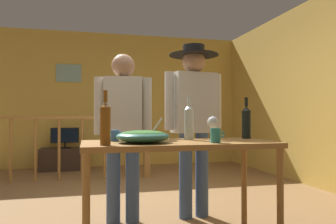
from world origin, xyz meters
name	(u,v)px	position (x,y,z in m)	size (l,w,h in m)	color
ground_plane	(141,212)	(0.00, 0.00, 0.00)	(8.79, 8.79, 0.00)	olive
back_wall	(115,100)	(0.00, 3.38, 1.35)	(5.27, 0.10, 2.71)	gold
side_wall_right	(299,94)	(2.64, 1.01, 1.35)	(0.10, 5.07, 2.71)	gold
framed_picture	(69,73)	(-0.92, 3.32, 1.86)	(0.48, 0.03, 0.35)	#7EA197
stair_railing	(85,140)	(-0.59, 1.99, 0.63)	(2.89, 0.10, 1.07)	#9E6B33
tv_console	(65,159)	(-0.96, 3.03, 0.21)	(0.90, 0.40, 0.41)	#38281E
flat_screen_tv	(65,136)	(-0.96, 3.00, 0.64)	(0.51, 0.12, 0.38)	black
serving_table	(179,153)	(0.13, -1.00, 0.73)	(1.45, 0.65, 0.81)	#9E6B33
salad_bowl	(143,136)	(-0.16, -1.06, 0.87)	(0.39, 0.39, 0.20)	#337060
wine_glass	(213,123)	(0.44, -0.94, 0.95)	(0.09, 0.09, 0.19)	silver
wine_bottle_dark	(246,122)	(0.79, -0.82, 0.96)	(0.08, 0.08, 0.36)	black
wine_bottle_amber	(105,123)	(-0.43, -1.21, 0.96)	(0.07, 0.07, 0.36)	brown
wine_bottle_clear	(189,122)	(0.27, -0.84, 0.96)	(0.08, 0.08, 0.35)	silver
mug_blue	(114,135)	(-0.34, -0.85, 0.86)	(0.12, 0.08, 0.09)	#3866B2
mug_teal	(216,135)	(0.36, -1.19, 0.87)	(0.11, 0.07, 0.11)	teal
person_standing_left	(123,124)	(-0.22, -0.29, 0.94)	(0.54, 0.26, 1.60)	#3D5684
person_standing_right	(194,113)	(0.49, -0.29, 1.04)	(0.61, 0.50, 1.72)	#3D5684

